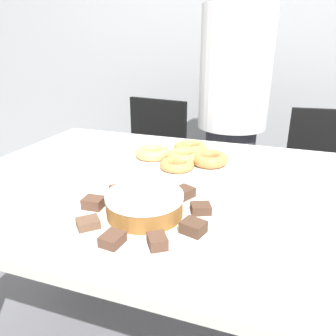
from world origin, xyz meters
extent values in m
cube|color=#A8AAAD|center=(0.00, 1.59, 1.30)|extent=(8.00, 0.05, 2.60)
cube|color=silver|center=(0.00, 0.00, 0.76)|extent=(1.44, 0.99, 0.03)
cylinder|color=silver|center=(-0.66, 0.43, 0.37)|extent=(0.06, 0.06, 0.75)
cylinder|color=#383842|center=(0.04, 0.85, 0.38)|extent=(0.27, 0.27, 0.76)
cylinder|color=white|center=(0.04, 0.85, 1.06)|extent=(0.36, 0.36, 0.60)
cylinder|color=black|center=(-0.48, 0.80, 0.01)|extent=(0.44, 0.44, 0.01)
cylinder|color=#262626|center=(-0.48, 0.80, 0.21)|extent=(0.06, 0.06, 0.39)
cube|color=black|center=(-0.48, 0.80, 0.42)|extent=(0.51, 0.51, 0.04)
cube|color=black|center=(-0.45, 1.00, 0.65)|extent=(0.40, 0.09, 0.42)
cylinder|color=black|center=(0.56, 0.80, 0.01)|extent=(0.44, 0.44, 0.01)
cylinder|color=#262626|center=(0.56, 0.80, 0.21)|extent=(0.06, 0.06, 0.39)
cube|color=black|center=(0.56, 0.80, 0.42)|extent=(0.48, 0.48, 0.04)
cube|color=black|center=(0.54, 1.00, 0.65)|extent=(0.40, 0.07, 0.42)
cylinder|color=white|center=(-0.01, -0.24, 0.78)|extent=(0.38, 0.38, 0.01)
cylinder|color=white|center=(-0.03, 0.17, 0.78)|extent=(0.39, 0.39, 0.01)
cylinder|color=#9E662D|center=(-0.01, -0.24, 0.81)|extent=(0.19, 0.19, 0.05)
cylinder|color=white|center=(-0.01, -0.24, 0.84)|extent=(0.20, 0.20, 0.01)
cube|color=brown|center=(-0.03, -0.38, 0.80)|extent=(0.05, 0.05, 0.02)
cube|color=brown|center=(0.07, -0.36, 0.80)|extent=(0.06, 0.06, 0.03)
cube|color=#513828|center=(0.12, -0.28, 0.80)|extent=(0.06, 0.06, 0.03)
cube|color=#513828|center=(0.12, -0.18, 0.80)|extent=(0.06, 0.06, 0.02)
cube|color=#513828|center=(0.05, -0.11, 0.80)|extent=(0.07, 0.07, 0.03)
cube|color=brown|center=(-0.05, -0.10, 0.80)|extent=(0.06, 0.06, 0.03)
cube|color=#513828|center=(-0.13, -0.15, 0.80)|extent=(0.06, 0.06, 0.02)
cube|color=brown|center=(-0.16, -0.25, 0.80)|extent=(0.05, 0.05, 0.03)
cube|color=brown|center=(-0.12, -0.34, 0.80)|extent=(0.07, 0.07, 0.02)
torus|color=tan|center=(-0.03, 0.17, 0.81)|extent=(0.13, 0.13, 0.04)
torus|color=#E5AD66|center=(-0.16, 0.17, 0.80)|extent=(0.13, 0.13, 0.04)
torus|color=#D18E4C|center=(-0.03, 0.09, 0.80)|extent=(0.12, 0.12, 0.03)
torus|color=#C68447|center=(0.06, 0.17, 0.81)|extent=(0.13, 0.13, 0.04)
torus|color=#D18E4C|center=(-0.04, 0.28, 0.81)|extent=(0.13, 0.13, 0.04)
camera|label=1|loc=(0.28, -0.91, 1.20)|focal=35.00mm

